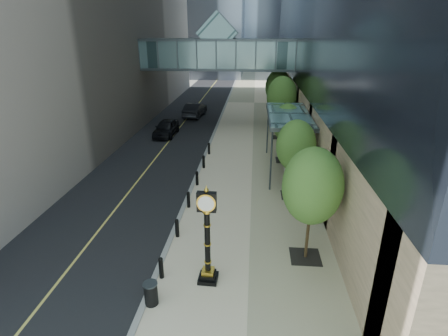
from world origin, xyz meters
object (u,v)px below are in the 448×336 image
Objects in this scene: street_clock at (207,243)px; trash_bin at (151,294)px; car_near at (166,128)px; car_far at (195,110)px; pedestrian at (287,166)px.

street_clock reaches higher than trash_bin.
car_near is (-4.99, 22.91, 0.30)m from trash_bin.
car_near is at bearing 110.02° from street_clock.
street_clock reaches higher than car_far.
trash_bin is at bearing 102.80° from car_far.
street_clock is 12.40m from pedestrian.
car_far reaches higher than trash_bin.
street_clock is 4.75× the size of trash_bin.
pedestrian is at bearing 72.12° from street_clock.
trash_bin is 31.47m from car_far.
car_far is at bearing 102.34° from street_clock.
trash_bin is 0.18× the size of car_far.
car_near is (-6.98, 21.37, -1.10)m from street_clock.
car_near is at bearing -63.12° from pedestrian.
car_far reaches higher than car_near.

